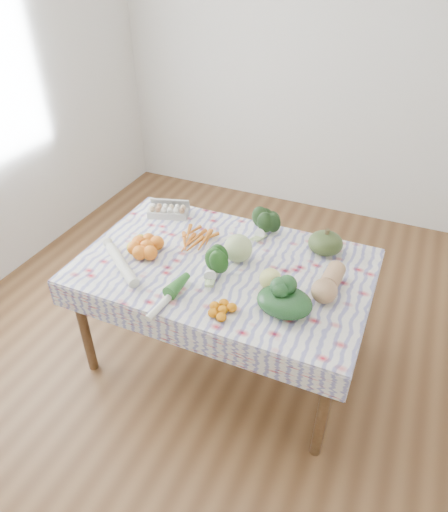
{
  "coord_description": "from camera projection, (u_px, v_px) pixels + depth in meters",
  "views": [
    {
      "loc": [
        0.85,
        -1.93,
        2.33
      ],
      "look_at": [
        0.0,
        0.0,
        0.82
      ],
      "focal_mm": 32.0,
      "sensor_mm": 36.0,
      "label": 1
    }
  ],
  "objects": [
    {
      "name": "ground",
      "position": [
        224.0,
        355.0,
        3.08
      ],
      "size": [
        4.5,
        4.5,
        0.0
      ],
      "primitive_type": "plane",
      "color": "brown",
      "rests_on": "ground"
    },
    {
      "name": "wall_back",
      "position": [
        329.0,
        63.0,
        3.94
      ],
      "size": [
        4.0,
        0.04,
        2.8
      ],
      "primitive_type": "cube",
      "color": "white",
      "rests_on": "ground"
    },
    {
      "name": "dining_table",
      "position": [
        224.0,
        276.0,
        2.68
      ],
      "size": [
        1.6,
        1.0,
        0.75
      ],
      "color": "brown",
      "rests_on": "ground"
    },
    {
      "name": "tablecloth",
      "position": [
        224.0,
        265.0,
        2.64
      ],
      "size": [
        1.66,
        1.06,
        0.01
      ],
      "primitive_type": "cube",
      "color": "silver",
      "rests_on": "dining_table"
    },
    {
      "name": "egg_carton",
      "position": [
        168.0,
        212.0,
        3.05
      ],
      "size": [
        0.28,
        0.18,
        0.07
      ],
      "primitive_type": "cube",
      "rotation": [
        0.0,
        0.0,
        0.3
      ],
      "color": "#BABAB4",
      "rests_on": "tablecloth"
    },
    {
      "name": "carrot_bunch",
      "position": [
        196.0,
        240.0,
        2.79
      ],
      "size": [
        0.27,
        0.25,
        0.04
      ],
      "primitive_type": "cube",
      "rotation": [
        0.0,
        0.0,
        -0.09
      ],
      "color": "orange",
      "rests_on": "tablecloth"
    },
    {
      "name": "kale_bunch",
      "position": [
        263.0,
        225.0,
        2.84
      ],
      "size": [
        0.18,
        0.16,
        0.15
      ],
      "primitive_type": "ellipsoid",
      "rotation": [
        0.0,
        0.0,
        -0.05
      ],
      "color": "#1B3415",
      "rests_on": "tablecloth"
    },
    {
      "name": "kabocha_squash",
      "position": [
        325.0,
        243.0,
        2.69
      ],
      "size": [
        0.23,
        0.23,
        0.13
      ],
      "primitive_type": "ellipsoid",
      "rotation": [
        0.0,
        0.0,
        0.11
      ],
      "color": "#3B4D23",
      "rests_on": "tablecloth"
    },
    {
      "name": "cabbage",
      "position": [
        238.0,
        248.0,
        2.62
      ],
      "size": [
        0.22,
        0.22,
        0.17
      ],
      "primitive_type": "sphere",
      "rotation": [
        0.0,
        0.0,
        -0.38
      ],
      "color": "#A9BD77",
      "rests_on": "tablecloth"
    },
    {
      "name": "butternut_squash",
      "position": [
        329.0,
        281.0,
        2.4
      ],
      "size": [
        0.16,
        0.3,
        0.14
      ],
      "primitive_type": "ellipsoid",
      "rotation": [
        0.0,
        0.0,
        -0.07
      ],
      "color": "tan",
      "rests_on": "tablecloth"
    },
    {
      "name": "orange_cluster",
      "position": [
        147.0,
        246.0,
        2.7
      ],
      "size": [
        0.32,
        0.32,
        0.09
      ],
      "primitive_type": "cube",
      "rotation": [
        0.0,
        0.0,
        0.16
      ],
      "color": "orange",
      "rests_on": "tablecloth"
    },
    {
      "name": "broccoli",
      "position": [
        211.0,
        267.0,
        2.51
      ],
      "size": [
        0.22,
        0.22,
        0.13
      ],
      "primitive_type": "ellipsoid",
      "rotation": [
        0.0,
        0.0,
        0.32
      ],
      "color": "#1B4714",
      "rests_on": "tablecloth"
    },
    {
      "name": "mandarin_cluster",
      "position": [
        223.0,
        310.0,
        2.28
      ],
      "size": [
        0.21,
        0.21,
        0.05
      ],
      "primitive_type": "cube",
      "rotation": [
        0.0,
        0.0,
        -0.24
      ],
      "color": "orange",
      "rests_on": "tablecloth"
    },
    {
      "name": "grapefruit",
      "position": [
        270.0,
        279.0,
        2.42
      ],
      "size": [
        0.16,
        0.16,
        0.12
      ],
      "primitive_type": "sphere",
      "rotation": [
        0.0,
        0.0,
        0.42
      ],
      "color": "#DEDE75",
      "rests_on": "tablecloth"
    },
    {
      "name": "spinach_bag",
      "position": [
        284.0,
        302.0,
        2.27
      ],
      "size": [
        0.32,
        0.27,
        0.12
      ],
      "primitive_type": "ellipsoid",
      "rotation": [
        0.0,
        0.0,
        -0.17
      ],
      "color": "#163618",
      "rests_on": "tablecloth"
    },
    {
      "name": "daikon",
      "position": [
        122.0,
        264.0,
        2.58
      ],
      "size": [
        0.37,
        0.3,
        0.06
      ],
      "primitive_type": "cylinder",
      "rotation": [
        1.57,
        0.0,
        0.93
      ],
      "color": "beige",
      "rests_on": "tablecloth"
    },
    {
      "name": "leek",
      "position": [
        168.0,
        298.0,
        2.36
      ],
      "size": [
        0.07,
        0.36,
        0.04
      ],
      "primitive_type": "cylinder",
      "rotation": [
        1.57,
        0.0,
        -0.08
      ],
      "color": "white",
      "rests_on": "tablecloth"
    }
  ]
}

